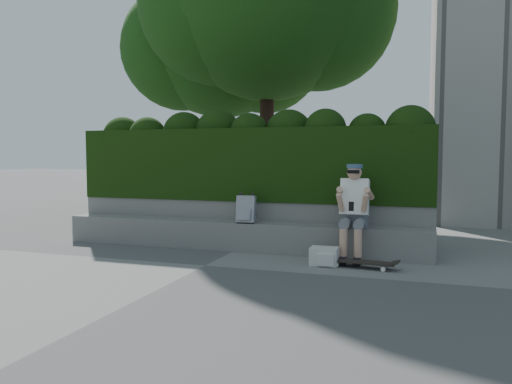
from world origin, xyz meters
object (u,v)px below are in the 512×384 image
(skateboard, at_px, (361,262))
(backpack_plaid, at_px, (246,209))
(person, at_px, (354,208))
(backpack_ground, at_px, (324,256))

(skateboard, distance_m, backpack_plaid, 2.04)
(person, xyz_separation_m, skateboard, (0.17, -0.53, -0.67))
(skateboard, bearing_deg, backpack_plaid, 167.70)
(backpack_plaid, relative_size, backpack_ground, 1.12)
(backpack_ground, bearing_deg, backpack_plaid, 155.68)
(skateboard, height_order, backpack_ground, backpack_ground)
(skateboard, xyz_separation_m, backpack_plaid, (-1.85, 0.62, 0.58))
(person, bearing_deg, backpack_ground, -122.67)
(backpack_plaid, xyz_separation_m, backpack_ground, (1.35, -0.59, -0.54))
(backpack_ground, bearing_deg, person, 56.74)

